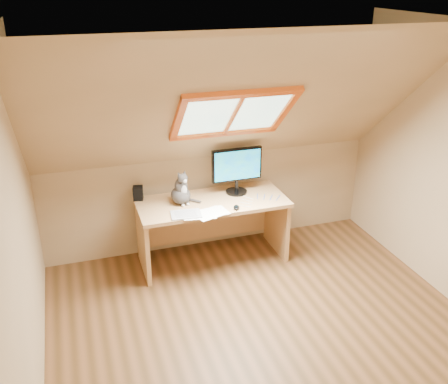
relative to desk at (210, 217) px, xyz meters
name	(u,v)px	position (x,y,z in m)	size (l,w,h in m)	color
ground	(274,343)	(0.10, -1.44, -0.46)	(3.50, 3.50, 0.00)	brown
room_shell	(288,183)	(0.10, -1.54, 0.97)	(3.52, 3.52, 2.41)	tan
desk	(210,217)	(0.00, 0.00, 0.00)	(1.47, 0.64, 0.67)	tan
monitor	(237,168)	(0.29, 0.04, 0.48)	(0.51, 0.22, 0.47)	black
cat	(181,191)	(-0.30, -0.03, 0.34)	(0.24, 0.27, 0.35)	#494340
desk_speaker	(138,193)	(-0.68, 0.19, 0.28)	(0.09, 0.09, 0.14)	black
graphics_tablet	(186,214)	(-0.32, -0.29, 0.22)	(0.28, 0.20, 0.01)	#B2B2B7
mouse	(236,207)	(0.17, -0.31, 0.23)	(0.06, 0.10, 0.03)	black
papers	(204,214)	(-0.16, -0.32, 0.21)	(0.35, 0.30, 0.01)	white
cables	(260,199)	(0.45, -0.18, 0.22)	(0.51, 0.26, 0.01)	silver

